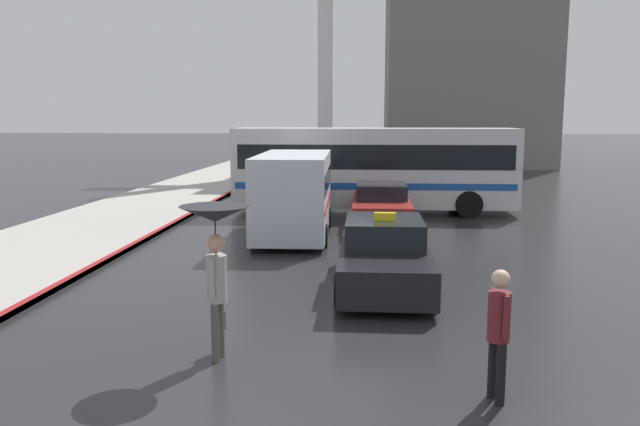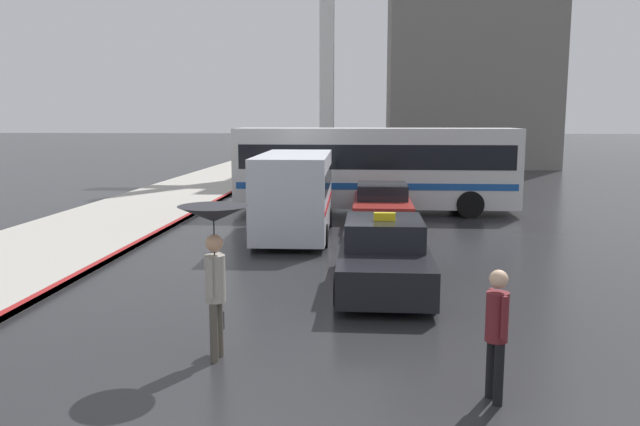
{
  "view_description": "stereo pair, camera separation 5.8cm",
  "coord_description": "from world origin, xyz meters",
  "px_view_note": "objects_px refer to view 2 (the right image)",
  "views": [
    {
      "loc": [
        1.58,
        -5.21,
        3.46
      ],
      "look_at": [
        0.6,
        8.41,
        1.4
      ],
      "focal_mm": 35.0,
      "sensor_mm": 36.0,
      "label": 1
    },
    {
      "loc": [
        1.64,
        -5.21,
        3.46
      ],
      "look_at": [
        0.6,
        8.41,
        1.4
      ],
      "focal_mm": 35.0,
      "sensor_mm": 36.0,
      "label": 2
    }
  ],
  "objects_px": {
    "city_bus": "(375,166)",
    "pedestrian_man": "(497,326)",
    "pedestrian_with_umbrella": "(214,238)",
    "sedan_red": "(382,207)",
    "ambulance_van": "(295,191)",
    "taxi": "(384,256)"
  },
  "relations": [
    {
      "from": "ambulance_van",
      "to": "pedestrian_man",
      "type": "relative_size",
      "value": 3.28
    },
    {
      "from": "pedestrian_with_umbrella",
      "to": "sedan_red",
      "type": "bearing_deg",
      "value": -7.23
    },
    {
      "from": "taxi",
      "to": "sedan_red",
      "type": "height_order",
      "value": "taxi"
    },
    {
      "from": "sedan_red",
      "to": "city_bus",
      "type": "xyz_separation_m",
      "value": [
        -0.2,
        3.34,
        1.09
      ]
    },
    {
      "from": "pedestrian_with_umbrella",
      "to": "taxi",
      "type": "bearing_deg",
      "value": -25.55
    },
    {
      "from": "taxi",
      "to": "sedan_red",
      "type": "xyz_separation_m",
      "value": [
        0.12,
        7.31,
        0.0
      ]
    },
    {
      "from": "taxi",
      "to": "city_bus",
      "type": "relative_size",
      "value": 0.43
    },
    {
      "from": "ambulance_van",
      "to": "pedestrian_with_umbrella",
      "type": "xyz_separation_m",
      "value": [
        -0.01,
        -9.74,
        0.43
      ]
    },
    {
      "from": "taxi",
      "to": "ambulance_van",
      "type": "relative_size",
      "value": 0.81
    },
    {
      "from": "city_bus",
      "to": "pedestrian_man",
      "type": "distance_m",
      "value": 15.96
    },
    {
      "from": "taxi",
      "to": "pedestrian_man",
      "type": "relative_size",
      "value": 2.67
    },
    {
      "from": "sedan_red",
      "to": "ambulance_van",
      "type": "distance_m",
      "value": 3.21
    },
    {
      "from": "sedan_red",
      "to": "pedestrian_man",
      "type": "height_order",
      "value": "pedestrian_man"
    },
    {
      "from": "sedan_red",
      "to": "city_bus",
      "type": "height_order",
      "value": "city_bus"
    },
    {
      "from": "ambulance_van",
      "to": "city_bus",
      "type": "height_order",
      "value": "city_bus"
    },
    {
      "from": "taxi",
      "to": "ambulance_van",
      "type": "distance_m",
      "value": 6.18
    },
    {
      "from": "ambulance_van",
      "to": "pedestrian_with_umbrella",
      "type": "relative_size",
      "value": 2.43
    },
    {
      "from": "sedan_red",
      "to": "pedestrian_man",
      "type": "xyz_separation_m",
      "value": [
        1.11,
        -12.54,
        0.32
      ]
    },
    {
      "from": "sedan_red",
      "to": "pedestrian_with_umbrella",
      "type": "distance_m",
      "value": 11.8
    },
    {
      "from": "ambulance_van",
      "to": "pedestrian_with_umbrella",
      "type": "distance_m",
      "value": 9.75
    },
    {
      "from": "taxi",
      "to": "city_bus",
      "type": "height_order",
      "value": "city_bus"
    },
    {
      "from": "ambulance_van",
      "to": "pedestrian_with_umbrella",
      "type": "height_order",
      "value": "ambulance_van"
    }
  ]
}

